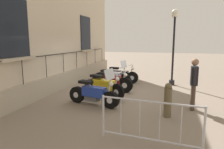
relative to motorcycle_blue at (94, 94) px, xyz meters
name	(u,v)px	position (x,y,z in m)	size (l,w,h in m)	color
ground_plane	(110,92)	(-0.01, 2.05, -0.43)	(60.00, 60.00, 0.00)	gray
building_facade	(53,5)	(-2.75, 2.05, 3.51)	(0.82, 13.39, 8.12)	beige
motorcycle_blue	(94,94)	(0.00, 0.00, 0.00)	(2.04, 0.81, 1.37)	black
motorcycle_yellow	(103,86)	(-0.01, 1.12, 0.03)	(1.97, 1.05, 1.05)	black
motorcycle_maroon	(111,82)	(0.04, 2.12, 0.00)	(2.03, 0.58, 1.01)	black
motorcycle_silver	(112,78)	(-0.18, 3.04, 0.04)	(2.03, 0.76, 1.36)	black
motorcycle_black	(120,75)	(-0.08, 4.10, -0.01)	(2.13, 0.68, 1.02)	black
lamppost	(174,31)	(2.69, 4.38, 2.34)	(0.37, 1.07, 3.81)	black
crowd_barrier	(149,121)	(2.22, -2.31, 0.14)	(2.25, 0.23, 1.05)	#B7B7BF
bollard	(168,100)	(2.57, -0.40, 0.11)	(0.23, 0.23, 1.06)	brown
pedestrian_standing	(194,81)	(3.37, 0.49, 0.56)	(0.23, 0.53, 1.74)	#47382D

